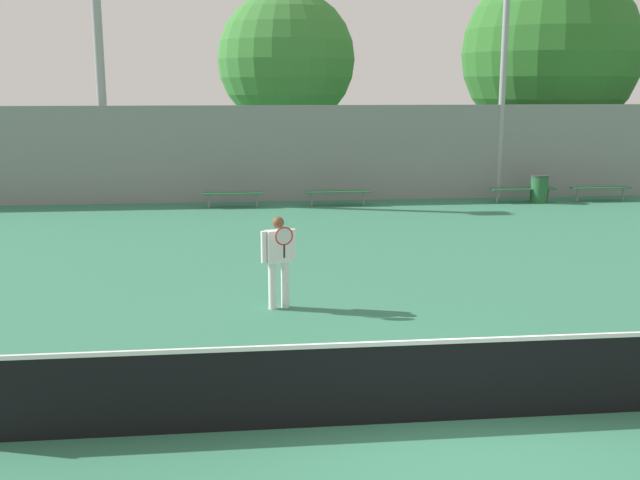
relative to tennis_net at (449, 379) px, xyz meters
name	(u,v)px	position (x,y,z in m)	size (l,w,h in m)	color
ground_plane	(447,420)	(0.00, 0.00, -0.49)	(100.00, 100.00, 0.00)	#337556
tennis_net	(449,379)	(0.00, 0.00, 0.00)	(10.86, 0.09, 0.97)	black
tennis_player	(279,257)	(-1.67, 4.56, 0.41)	(0.59, 0.48, 1.59)	silver
bench_courtside_near	(601,188)	(9.46, 15.44, -0.08)	(1.96, 0.40, 0.46)	#28663D
bench_courtside_far	(523,189)	(6.83, 15.44, -0.07)	(2.16, 0.40, 0.46)	#28663D
bench_adjacent_court	(338,192)	(0.78, 15.44, -0.08)	(2.07, 0.40, 0.46)	#28663D
bench_by_gate	(233,194)	(-2.51, 15.44, -0.08)	(1.86, 0.40, 0.46)	#28663D
light_pole_near_left	(99,49)	(-6.60, 17.13, 4.34)	(0.90, 0.60, 8.50)	#939399
trash_bin	(539,189)	(7.33, 15.36, -0.05)	(0.57, 0.57, 0.89)	#235B33
back_fence	(310,153)	(0.00, 16.54, 1.05)	(33.54, 0.06, 3.10)	gray
tree_green_tall	(550,54)	(9.64, 20.59, 4.40)	(6.71, 6.71, 8.26)	brown
tree_green_broad	(286,60)	(-0.45, 20.94, 4.15)	(5.12, 5.12, 7.22)	brown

